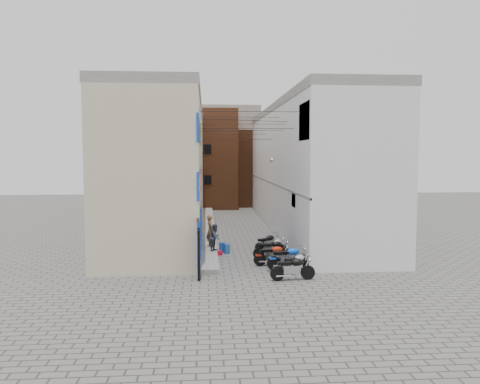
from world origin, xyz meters
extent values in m
plane|color=#5E5B58|center=(0.00, 0.00, 0.00)|extent=(90.00, 90.00, 0.00)
cube|color=slate|center=(-2.05, 13.00, 0.12)|extent=(0.90, 26.00, 0.25)
cube|color=beige|center=(-5.00, 13.00, 4.25)|extent=(5.00, 26.00, 8.50)
cube|color=#E0867E|center=(-2.54, 13.00, 4.00)|extent=(0.10, 26.00, 0.80)
cube|color=blue|center=(-2.53, 4.90, 1.30)|extent=(0.12, 10.20, 2.40)
cube|color=blue|center=(-2.55, 4.90, 5.30)|extent=(0.10, 10.20, 4.00)
cube|color=slate|center=(-5.00, 13.00, 8.75)|extent=(5.10, 26.00, 0.50)
cube|color=black|center=(-2.52, -0.40, 1.10)|extent=(0.10, 1.20, 2.20)
cube|color=white|center=(5.00, 13.00, 4.25)|extent=(5.00, 26.00, 8.50)
cube|color=blue|center=(2.55, 1.50, 7.00)|extent=(0.10, 2.40, 1.80)
cube|color=white|center=(2.56, 4.00, 3.00)|extent=(0.08, 1.00, 0.70)
cylinder|color=#B2B2B7|center=(2.15, 7.00, 5.20)|extent=(0.80, 0.06, 0.06)
sphere|color=#B2B2B7|center=(1.75, 7.00, 5.10)|extent=(0.28, 0.28, 0.28)
cube|color=slate|center=(5.00, 13.00, 8.75)|extent=(5.10, 26.00, 0.50)
cube|color=slate|center=(2.54, 13.00, 3.40)|extent=(0.10, 26.00, 0.12)
cube|color=brown|center=(-2.00, 28.00, 5.00)|extent=(6.00, 6.00, 10.00)
cube|color=brown|center=(3.00, 30.00, 4.00)|extent=(5.00, 6.00, 8.00)
cube|color=slate|center=(0.00, 34.00, 5.50)|extent=(8.00, 5.00, 11.00)
cube|color=black|center=(0.00, 25.20, 1.20)|extent=(2.00, 0.30, 2.40)
cylinder|color=black|center=(0.00, 2.00, 7.50)|extent=(5.20, 0.02, 0.02)
cylinder|color=black|center=(0.00, 4.00, 6.80)|extent=(5.20, 0.02, 0.02)
cylinder|color=black|center=(0.00, 6.50, 7.20)|extent=(5.20, 0.02, 0.02)
cylinder|color=black|center=(0.00, 9.00, 7.80)|extent=(5.20, 0.02, 0.02)
cylinder|color=black|center=(0.00, 12.00, 6.50)|extent=(5.20, 0.02, 0.02)
cylinder|color=black|center=(0.00, 15.00, 7.00)|extent=(5.20, 0.02, 0.02)
cylinder|color=black|center=(0.00, 5.00, 7.30)|extent=(5.65, 2.07, 0.02)
cylinder|color=black|center=(0.00, 8.00, 6.90)|extent=(5.80, 1.58, 0.02)
imported|color=brown|center=(-1.96, 5.41, 1.14)|extent=(0.59, 0.74, 1.79)
imported|color=#303849|center=(-1.70, 4.27, 0.97)|extent=(0.81, 0.87, 1.44)
cylinder|color=#2259AE|center=(-1.06, 4.62, 0.27)|extent=(0.45, 0.45, 0.54)
cylinder|color=#224FAB|center=(-1.30, 5.01, 0.27)|extent=(0.35, 0.35, 0.54)
cube|color=red|center=(-1.53, 4.24, 0.11)|extent=(0.43, 0.38, 0.23)
camera|label=1|loc=(-2.19, -20.71, 5.38)|focal=35.00mm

